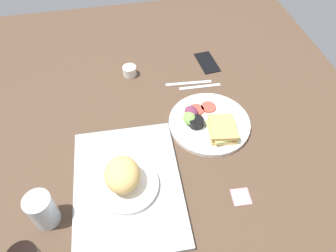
# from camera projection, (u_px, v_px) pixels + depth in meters

# --- Properties ---
(ground_plane) EXTENTS (1.90, 1.50, 0.03)m
(ground_plane) POSITION_uv_depth(u_px,v_px,m) (177.00, 139.00, 1.11)
(ground_plane) COLOR #4C3828
(serving_tray) EXTENTS (0.46, 0.35, 0.02)m
(serving_tray) POSITION_uv_depth(u_px,v_px,m) (128.00, 185.00, 0.97)
(serving_tray) COLOR #9EA0A3
(serving_tray) RESTS_ON ground_plane
(bread_plate_near) EXTENTS (0.19, 0.19, 0.10)m
(bread_plate_near) POSITION_uv_depth(u_px,v_px,m) (124.00, 178.00, 0.93)
(bread_plate_near) COLOR white
(bread_plate_near) RESTS_ON serving_tray
(plate_with_salad) EXTENTS (0.29, 0.29, 0.05)m
(plate_with_salad) POSITION_uv_depth(u_px,v_px,m) (209.00, 123.00, 1.12)
(plate_with_salad) COLOR white
(plate_with_salad) RESTS_ON ground_plane
(drinking_glass) EXTENTS (0.08, 0.08, 0.12)m
(drinking_glass) POSITION_uv_depth(u_px,v_px,m) (42.00, 210.00, 0.86)
(drinking_glass) COLOR silver
(drinking_glass) RESTS_ON ground_plane
(espresso_cup) EXTENTS (0.06, 0.06, 0.04)m
(espresso_cup) POSITION_uv_depth(u_px,v_px,m) (130.00, 71.00, 1.30)
(espresso_cup) COLOR silver
(espresso_cup) RESTS_ON ground_plane
(fork) EXTENTS (0.02, 0.17, 0.01)m
(fork) POSITION_uv_depth(u_px,v_px,m) (200.00, 86.00, 1.27)
(fork) COLOR #B7B7BC
(fork) RESTS_ON ground_plane
(knife) EXTENTS (0.03, 0.19, 0.01)m
(knife) POSITION_uv_depth(u_px,v_px,m) (189.00, 83.00, 1.28)
(knife) COLOR #B7B7BC
(knife) RESTS_ON ground_plane
(cell_phone) EXTENTS (0.15, 0.09, 0.01)m
(cell_phone) POSITION_uv_depth(u_px,v_px,m) (207.00, 62.00, 1.36)
(cell_phone) COLOR black
(cell_phone) RESTS_ON ground_plane
(sticky_note) EXTENTS (0.06, 0.06, 0.00)m
(sticky_note) POSITION_uv_depth(u_px,v_px,m) (241.00, 197.00, 0.95)
(sticky_note) COLOR pink
(sticky_note) RESTS_ON ground_plane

